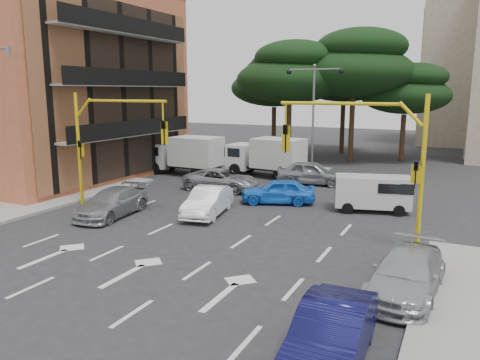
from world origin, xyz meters
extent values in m
plane|color=#28282B|center=(0.00, 0.00, 0.00)|extent=(120.00, 120.00, 0.00)
cube|color=gray|center=(0.00, 16.00, 0.07)|extent=(1.40, 6.00, 0.15)
cube|color=#BD523B|center=(-18.00, 8.00, 6.50)|extent=(15.00, 16.00, 13.00)
cube|color=black|center=(-10.44, 8.00, 6.00)|extent=(0.12, 14.72, 11.20)
cube|color=black|center=(9.94, 32.00, 8.50)|extent=(0.12, 11.04, 16.20)
cube|color=black|center=(4.94, 44.00, 7.50)|extent=(0.12, 11.04, 14.20)
cylinder|color=#382616|center=(-4.00, 22.00, 2.48)|extent=(0.44, 0.44, 4.95)
ellipsoid|color=black|center=(-4.00, 22.00, 6.93)|extent=(9.15, 9.15, 3.87)
ellipsoid|color=black|center=(-3.40, 21.60, 8.80)|extent=(6.86, 6.86, 2.86)
ellipsoid|color=black|center=(-4.50, 22.30, 8.25)|extent=(6.07, 6.07, 2.64)
cylinder|color=#382616|center=(1.00, 24.00, 2.70)|extent=(0.44, 0.44, 5.40)
ellipsoid|color=black|center=(1.00, 24.00, 7.56)|extent=(9.98, 9.98, 4.22)
ellipsoid|color=black|center=(1.60, 23.60, 9.60)|extent=(7.49, 7.49, 3.12)
ellipsoid|color=black|center=(0.50, 24.30, 9.00)|extent=(6.62, 6.62, 2.88)
cylinder|color=#382616|center=(-7.00, 26.00, 2.25)|extent=(0.44, 0.44, 4.50)
ellipsoid|color=black|center=(-7.00, 26.00, 6.30)|extent=(8.32, 8.32, 3.52)
ellipsoid|color=black|center=(-6.40, 25.60, 8.00)|extent=(6.24, 6.24, 2.60)
ellipsoid|color=black|center=(-7.50, 26.30, 7.50)|extent=(5.52, 5.52, 2.40)
cylinder|color=#382616|center=(5.00, 26.00, 2.02)|extent=(0.44, 0.44, 4.05)
ellipsoid|color=black|center=(5.00, 26.00, 5.67)|extent=(7.49, 7.49, 3.17)
ellipsoid|color=black|center=(5.60, 25.60, 7.20)|extent=(5.62, 5.62, 2.34)
ellipsoid|color=black|center=(4.50, 26.30, 6.75)|extent=(4.97, 4.97, 2.16)
cylinder|color=#382616|center=(-1.00, 29.00, 2.48)|extent=(0.44, 0.44, 4.95)
ellipsoid|color=black|center=(-1.00, 29.00, 6.93)|extent=(9.15, 9.15, 3.87)
ellipsoid|color=black|center=(-0.40, 28.60, 8.80)|extent=(6.86, 6.86, 2.86)
ellipsoid|color=black|center=(-1.50, 29.30, 8.25)|extent=(6.07, 6.07, 2.64)
cylinder|color=yellow|center=(8.60, 2.00, 3.00)|extent=(0.18, 0.18, 6.00)
cylinder|color=yellow|center=(8.05, 2.00, 5.25)|extent=(0.95, 0.14, 0.95)
cylinder|color=yellow|center=(5.30, 2.00, 5.60)|extent=(4.80, 0.14, 0.14)
cylinder|color=yellow|center=(3.10, 2.00, 5.15)|extent=(0.08, 0.08, 0.90)
imported|color=black|center=(3.10, 2.00, 4.10)|extent=(0.20, 0.24, 1.20)
cube|color=yellow|center=(3.10, 2.08, 4.10)|extent=(0.36, 0.06, 1.10)
imported|color=black|center=(8.38, 1.85, 3.00)|extent=(0.16, 0.20, 1.00)
cube|color=yellow|center=(8.38, 1.95, 3.00)|extent=(0.35, 0.08, 0.70)
cylinder|color=yellow|center=(-8.60, 2.00, 3.00)|extent=(0.18, 0.18, 6.00)
cylinder|color=yellow|center=(-8.05, 2.00, 5.25)|extent=(0.95, 0.14, 0.95)
cylinder|color=yellow|center=(-5.30, 2.00, 5.60)|extent=(4.80, 0.14, 0.14)
cylinder|color=yellow|center=(-3.10, 2.00, 5.15)|extent=(0.08, 0.08, 0.90)
imported|color=black|center=(-3.10, 2.00, 4.10)|extent=(0.20, 0.24, 1.20)
cube|color=yellow|center=(-3.10, 2.08, 4.10)|extent=(0.36, 0.06, 1.10)
imported|color=black|center=(-8.38, 1.85, 3.00)|extent=(0.16, 0.20, 1.00)
cube|color=yellow|center=(-8.38, 1.95, 3.00)|extent=(0.35, 0.08, 0.70)
cylinder|color=slate|center=(-9.60, -1.00, 7.90)|extent=(0.20, 0.20, 0.45)
cylinder|color=slate|center=(0.00, 16.00, 3.90)|extent=(0.16, 0.16, 7.50)
cylinder|color=slate|center=(-0.90, 16.00, 7.55)|extent=(1.80, 0.10, 0.10)
sphere|color=black|center=(-1.90, 16.00, 7.40)|extent=(0.36, 0.36, 0.36)
cylinder|color=slate|center=(0.90, 16.00, 7.55)|extent=(1.80, 0.10, 0.10)
sphere|color=black|center=(1.90, 16.00, 7.40)|extent=(0.36, 0.36, 0.36)
sphere|color=slate|center=(0.00, 16.00, 7.80)|extent=(0.24, 0.24, 0.24)
imported|color=white|center=(-1.30, 3.04, 0.69)|extent=(2.24, 4.41, 1.39)
imported|color=blue|center=(0.94, 6.84, 0.68)|extent=(4.33, 2.91, 1.37)
imported|color=#9A9BA1|center=(-5.47, 0.83, 0.67)|extent=(2.34, 4.77, 1.34)
imported|color=#9A9CA1|center=(-3.46, 8.51, 0.66)|extent=(4.85, 2.42, 1.32)
imported|color=gray|center=(1.00, 12.75, 0.77)|extent=(4.72, 2.45, 1.53)
imported|color=#0C0C3E|center=(7.60, -6.98, 0.70)|extent=(1.64, 4.33, 1.41)
imported|color=#A9ABB1|center=(8.70, -2.35, 0.67)|extent=(2.18, 4.73, 1.34)
camera|label=1|loc=(9.98, -16.56, 6.13)|focal=35.00mm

